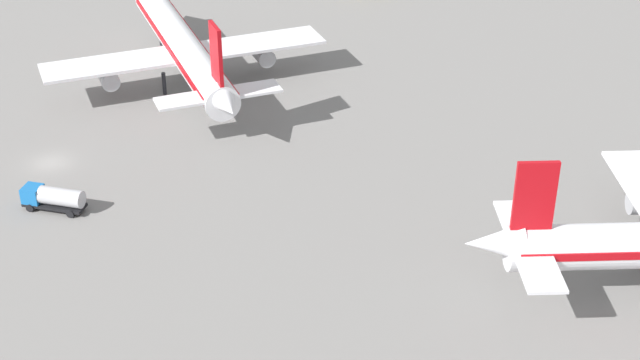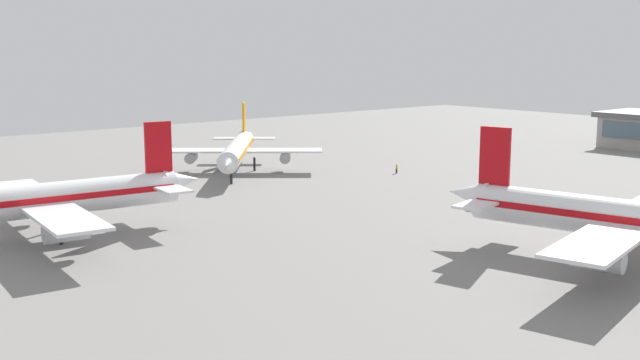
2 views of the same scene
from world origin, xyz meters
TOP-DOWN VIEW (x-y plane):
  - ground at (0.00, 0.00)m, footprint 288.00×288.00m
  - airplane_at_gate at (-19.25, 15.09)m, footprint 44.06×35.87m
  - fuel_truck at (9.87, 1.39)m, footprint 4.20×6.54m

SIDE VIEW (x-z plane):
  - ground at x=0.00m, z-range 0.00..0.00m
  - fuel_truck at x=9.87m, z-range 0.14..2.64m
  - airplane_at_gate at x=-19.25m, z-range -1.85..11.69m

